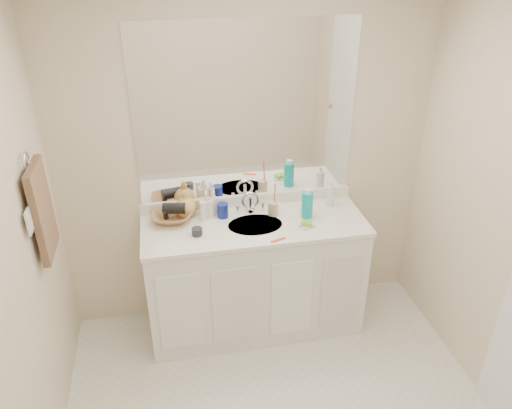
{
  "coord_description": "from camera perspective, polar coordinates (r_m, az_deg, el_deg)",
  "views": [
    {
      "loc": [
        -0.55,
        -1.82,
        2.61
      ],
      "look_at": [
        0.0,
        0.97,
        1.05
      ],
      "focal_mm": 35.0,
      "sensor_mm": 36.0,
      "label": 1
    }
  ],
  "objects": [
    {
      "name": "soap_bottle_yellow",
      "position": [
        3.45,
        -8.03,
        0.14
      ],
      "size": [
        0.19,
        0.19,
        0.19
      ],
      "primitive_type": "imported",
      "rotation": [
        0.0,
        0.0,
        -0.36
      ],
      "color": "#D9AD54",
      "rests_on": "countertop"
    },
    {
      "name": "soap_dish",
      "position": [
        3.35,
        5.78,
        -2.44
      ],
      "size": [
        0.11,
        0.1,
        0.01
      ],
      "primitive_type": "cube",
      "rotation": [
        0.0,
        0.0,
        0.36
      ],
      "color": "silver",
      "rests_on": "countertop"
    },
    {
      "name": "clear_pump_bottle",
      "position": [
        3.6,
        8.49,
        1.01
      ],
      "size": [
        0.06,
        0.06,
        0.15
      ],
      "primitive_type": "cylinder",
      "rotation": [
        0.0,
        0.0,
        -0.07
      ],
      "color": "white",
      "rests_on": "countertop"
    },
    {
      "name": "soap_bottle_white",
      "position": [
        3.46,
        -4.89,
        0.23
      ],
      "size": [
        0.09,
        0.09,
        0.17
      ],
      "primitive_type": "imported",
      "rotation": [
        0.0,
        0.0,
        -0.4
      ],
      "color": "white",
      "rests_on": "countertop"
    },
    {
      "name": "wicker_basket",
      "position": [
        3.44,
        -9.59,
        -1.29
      ],
      "size": [
        0.3,
        0.3,
        0.07
      ],
      "primitive_type": "imported",
      "rotation": [
        0.0,
        0.0,
        -0.1
      ],
      "color": "#9B683E",
      "rests_on": "countertop"
    },
    {
      "name": "green_soap",
      "position": [
        3.34,
        5.79,
        -2.16
      ],
      "size": [
        0.09,
        0.08,
        0.03
      ],
      "primitive_type": "cube",
      "rotation": [
        0.0,
        0.0,
        -0.38
      ],
      "color": "#7BC42F",
      "rests_on": "soap_dish"
    },
    {
      "name": "backsplash",
      "position": [
        3.58,
        -0.96,
        0.51
      ],
      "size": [
        1.52,
        0.03,
        0.08
      ],
      "primitive_type": "cube",
      "color": "white",
      "rests_on": "countertop"
    },
    {
      "name": "orange_comb",
      "position": [
        3.19,
        2.54,
        -4.07
      ],
      "size": [
        0.11,
        0.05,
        0.0
      ],
      "primitive_type": "cube",
      "rotation": [
        0.0,
        0.0,
        0.33
      ],
      "color": "#EC4C18",
      "rests_on": "countertop"
    },
    {
      "name": "faucet",
      "position": [
        3.48,
        -0.67,
        -0.03
      ],
      "size": [
        0.02,
        0.02,
        0.11
      ],
      "primitive_type": "cylinder",
      "color": "silver",
      "rests_on": "countertop"
    },
    {
      "name": "tan_cup",
      "position": [
        3.45,
        1.96,
        -0.45
      ],
      "size": [
        0.08,
        0.08,
        0.1
      ],
      "primitive_type": "cylinder",
      "rotation": [
        0.0,
        0.0,
        0.18
      ],
      "color": "#C0B987",
      "rests_on": "countertop"
    },
    {
      "name": "wall_back",
      "position": [
        3.47,
        -1.05,
        4.71
      ],
      "size": [
        2.6,
        0.02,
        2.4
      ],
      "primitive_type": "cube",
      "color": "beige",
      "rests_on": "floor"
    },
    {
      "name": "hair_dryer",
      "position": [
        3.41,
        -9.33,
        -0.43
      ],
      "size": [
        0.16,
        0.11,
        0.08
      ],
      "primitive_type": "cylinder",
      "rotation": [
        0.0,
        1.57,
        -0.22
      ],
      "color": "black",
      "rests_on": "wicker_basket"
    },
    {
      "name": "switch_plate",
      "position": [
        2.82,
        -24.51,
        -1.77
      ],
      "size": [
        0.01,
        0.08,
        0.13
      ],
      "primitive_type": "cube",
      "color": "white",
      "rests_on": "wall_left"
    },
    {
      "name": "hand_towel",
      "position": [
        3.01,
        -23.23,
        -0.67
      ],
      "size": [
        0.04,
        0.32,
        0.55
      ],
      "primitive_type": "cube",
      "color": "brown",
      "rests_on": "towel_ring"
    },
    {
      "name": "soap_bottle_cream",
      "position": [
        3.44,
        -5.64,
        0.11
      ],
      "size": [
        0.1,
        0.1,
        0.19
      ],
      "primitive_type": "imported",
      "rotation": [
        0.0,
        0.0,
        -0.15
      ],
      "color": "#F4E3C7",
      "rests_on": "countertop"
    },
    {
      "name": "countertop",
      "position": [
        3.38,
        -0.16,
        -2.35
      ],
      "size": [
        1.52,
        0.57,
        0.03
      ],
      "primitive_type": "cube",
      "color": "white",
      "rests_on": "vanity_cabinet"
    },
    {
      "name": "mirror",
      "position": [
        3.33,
        -1.08,
        10.33
      ],
      "size": [
        1.48,
        0.01,
        1.2
      ],
      "primitive_type": "cube",
      "color": "white",
      "rests_on": "wall_back"
    },
    {
      "name": "toothbrush",
      "position": [
        3.41,
        2.16,
        1.06
      ],
      "size": [
        0.01,
        0.04,
        0.19
      ],
      "primitive_type": "cylinder",
      "rotation": [
        0.14,
        0.0,
        -0.15
      ],
      "color": "#E23B61",
      "rests_on": "tan_cup"
    },
    {
      "name": "blue_mug",
      "position": [
        3.43,
        -3.82,
        -0.68
      ],
      "size": [
        0.1,
        0.1,
        0.1
      ],
      "primitive_type": "cylinder",
      "rotation": [
        0.0,
        0.0,
        0.37
      ],
      "color": "navy",
      "rests_on": "countertop"
    },
    {
      "name": "mouthwash_bottle",
      "position": [
        3.42,
        5.87,
        -0.04
      ],
      "size": [
        0.08,
        0.08,
        0.19
      ],
      "primitive_type": "cylinder",
      "rotation": [
        0.0,
        0.0,
        -0.05
      ],
      "color": "#0EA9A5",
      "rests_on": "countertop"
    },
    {
      "name": "sink_basin",
      "position": [
        3.36,
        -0.1,
        -2.48
      ],
      "size": [
        0.37,
        0.37,
        0.02
      ],
      "primitive_type": "cylinder",
      "color": "beige",
      "rests_on": "countertop"
    },
    {
      "name": "dark_jar",
      "position": [
        3.26,
        -6.75,
        -3.09
      ],
      "size": [
        0.09,
        0.09,
        0.05
      ],
      "primitive_type": "cylinder",
      "rotation": [
        0.0,
        0.0,
        0.35
      ],
      "color": "#242328",
      "rests_on": "countertop"
    },
    {
      "name": "vanity_cabinet",
      "position": [
        3.63,
        -0.16,
        -8.32
      ],
      "size": [
        1.5,
        0.55,
        0.85
      ],
      "primitive_type": "cube",
      "color": "white",
      "rests_on": "floor"
    },
    {
      "name": "extra_white_bottle",
      "position": [
        3.39,
        -6.05,
        -0.76
      ],
      "size": [
        0.05,
        0.05,
        0.14
      ],
      "primitive_type": "cylinder",
      "rotation": [
        0.0,
        0.0,
        -0.17
      ],
      "color": "white",
      "rests_on": "countertop"
    },
    {
      "name": "wall_left",
      "position": [
        2.42,
        -27.18,
        -10.68
      ],
      "size": [
        0.02,
        2.6,
        2.4
      ],
      "primitive_type": "cube",
      "color": "beige",
      "rests_on": "floor"
    },
    {
      "name": "towel_ring",
      "position": [
        2.89,
        -24.74,
        4.49
      ],
      "size": [
        0.01,
        0.11,
        0.11
      ],
      "primitive_type": "torus",
      "rotation": [
        0.0,
        1.57,
        0.0
      ],
      "color": "silver",
      "rests_on": "wall_left"
    }
  ]
}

